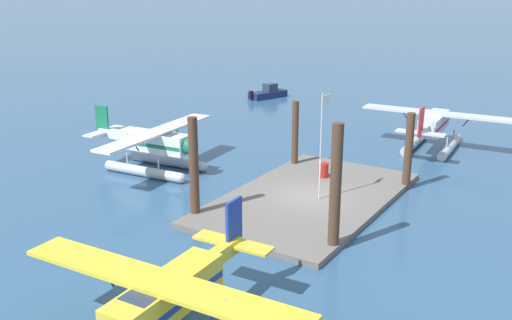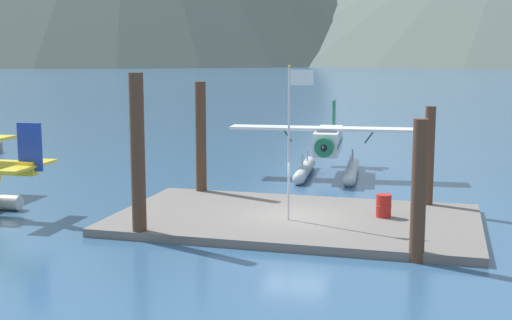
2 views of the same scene
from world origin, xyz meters
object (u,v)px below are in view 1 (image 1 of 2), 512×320
flagpole (322,134)px  seaplane_white_bow_centre (155,147)px  fuel_drum (324,170)px  seaplane_yellow_port_aft (166,307)px  boat_navy_open_east (269,93)px  seaplane_silver_stbd_aft (433,128)px

flagpole → seaplane_white_bow_centre: size_ratio=0.55×
fuel_drum → seaplane_yellow_port_aft: size_ratio=0.08×
flagpole → boat_navy_open_east: 30.35m
flagpole → boat_navy_open_east: (24.28, 17.87, -3.44)m
fuel_drum → seaplane_white_bow_centre: (-3.82, 9.98, 0.84)m
seaplane_white_bow_centre → seaplane_yellow_port_aft: 18.97m
seaplane_yellow_port_aft → boat_navy_open_east: size_ratio=2.21×
flagpole → seaplane_yellow_port_aft: 14.67m
flagpole → seaplane_silver_stbd_aft: bearing=-8.7°
flagpole → seaplane_silver_stbd_aft: 14.29m
fuel_drum → seaplane_white_bow_centre: size_ratio=0.08×
flagpole → seaplane_white_bow_centre: (-0.52, 11.37, -2.35)m
fuel_drum → seaplane_silver_stbd_aft: (10.63, -3.52, 0.84)m
fuel_drum → seaplane_yellow_port_aft: seaplane_yellow_port_aft is taller
seaplane_yellow_port_aft → seaplane_silver_stbd_aft: bearing=-1.1°
seaplane_yellow_port_aft → boat_navy_open_east: seaplane_yellow_port_aft is taller
flagpole → seaplane_yellow_port_aft: size_ratio=0.55×
seaplane_yellow_port_aft → boat_navy_open_east: 43.30m
seaplane_silver_stbd_aft → boat_navy_open_east: seaplane_silver_stbd_aft is taller
flagpole → seaplane_silver_stbd_aft: (13.93, -2.12, -2.35)m
seaplane_white_bow_centre → seaplane_silver_stbd_aft: size_ratio=1.00×
flagpole → seaplane_silver_stbd_aft: size_ratio=0.55×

